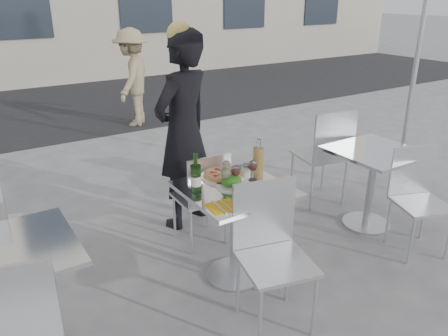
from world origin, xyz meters
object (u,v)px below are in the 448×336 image
sugar_shaker (246,171)px  woman_diner (183,132)px  carafe (258,161)px  wine_bottle (196,177)px  chair_near (270,243)px  side_table_right (373,172)px  side_chair_rfar (326,150)px  wineglass_red_a (236,171)px  side_table_left (13,281)px  pizza_far (223,175)px  main_table (235,214)px  pedestrian_b (133,78)px  wineglass_red_b (253,166)px  chair_far (204,192)px  napkin_left (222,207)px  wineglass_white_b (226,167)px  napkin_right (275,187)px  side_chair_rnear (417,191)px  pizza_near (256,194)px  wineglass_white_a (226,174)px  salad_plate (231,182)px

sugar_shaker → woman_diner: bearing=94.7°
carafe → sugar_shaker: bearing=172.8°
wine_bottle → chair_near: bearing=-68.6°
side_table_right → side_chair_rfar: bearing=94.0°
wineglass_red_a → sugar_shaker: bearing=28.0°
side_table_left → pizza_far: bearing=8.0°
main_table → pedestrian_b: pedestrian_b is taller
wineglass_red_b → chair_far: bearing=108.3°
side_table_right → napkin_left: napkin_left is taller
wineglass_white_b → wineglass_red_b: size_ratio=1.00×
napkin_right → side_chair_rfar: bearing=27.6°
pedestrian_b → wine_bottle: 4.49m
side_table_left → side_chair_rnear: size_ratio=0.86×
pizza_far → wineglass_red_a: size_ratio=2.09×
pizza_near → sugar_shaker: 0.32m
chair_far → wineglass_red_a: wineglass_red_a is taller
pizza_far → wineglass_white_a: 0.22m
pizza_near → salad_plate: bearing=104.6°
side_table_right → chair_far: (-1.47, 0.51, -0.04)m
sugar_shaker → wineglass_white_b: size_ratio=0.68×
wineglass_white_a → wineglass_red_b: 0.25m
chair_near → carafe: size_ratio=3.27×
side_table_right → woman_diner: woman_diner is taller
side_chair_rnear → woman_diner: bearing=156.2°
wineglass_red_b → napkin_left: bearing=-149.7°
chair_near → pizza_near: 0.37m
pedestrian_b → wineglass_red_b: 4.42m
side_table_left → woman_diner: size_ratio=0.42×
side_chair_rnear → wineglass_red_b: (-1.34, 0.49, 0.34)m
pizza_far → wineglass_red_a: (-0.01, -0.18, 0.09)m
main_table → wineglass_white_a: bearing=151.1°
chair_far → pedestrian_b: (0.92, 3.88, 0.27)m
pedestrian_b → side_chair_rnear: bearing=43.8°
side_table_right → side_chair_rfar: (-0.04, 0.55, 0.06)m
wineglass_white_a → wineglass_white_b: (0.08, 0.11, 0.00)m
wineglass_red_a → wineglass_red_b: (0.16, 0.01, 0.00)m
wineglass_white_a → pizza_far: bearing=63.7°
side_chair_rnear → woman_diner: size_ratio=0.49×
chair_near → napkin_right: chair_near is taller
wineglass_white_a → wineglass_red_b: (0.25, 0.01, 0.00)m
side_chair_rnear → wineglass_red_a: wineglass_red_a is taller
woman_diner → wineglass_white_a: (-0.16, -0.95, -0.03)m
napkin_right → wine_bottle: bearing=153.5°
side_table_left → sugar_shaker: (1.67, 0.11, 0.26)m
chair_far → wineglass_red_a: size_ratio=5.40×
chair_far → woman_diner: (0.07, 0.47, 0.39)m
chair_far → woman_diner: size_ratio=0.48×
main_table → carafe: 0.44m
wineglass_red_b → main_table: bearing=-166.1°
napkin_left → napkin_right: 0.48m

